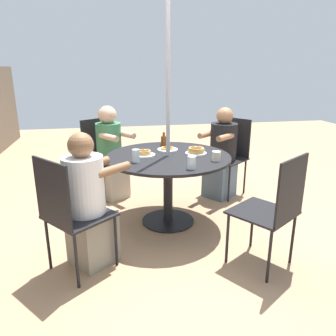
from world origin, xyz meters
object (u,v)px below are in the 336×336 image
object	(u,v)px
patio_chair_north	(69,210)
patio_chair_east	(274,206)
syrup_bottle	(164,140)
diner_north	(88,206)
drinking_glass_b	(136,156)
diner_west	(111,156)
patio_chair_south	(230,151)
patio_table	(168,167)
coffee_cup	(216,156)
patio_chair_west	(102,152)
pancake_plate_b	(144,154)
drinking_glass_a	(192,163)
pancake_plate_c	(167,149)
diner_south	(222,157)
pancake_plate_a	(196,151)

from	to	relation	value
patio_chair_north	patio_chair_east	size ratio (longest dim) A/B	1.00
patio_chair_north	syrup_bottle	xyz separation A→B (m)	(1.22, -0.96, 0.24)
diner_north	drinking_glass_b	distance (m)	0.70
diner_west	syrup_bottle	distance (m)	0.76
patio_chair_north	syrup_bottle	world-z (taller)	patio_chair_north
patio_chair_south	patio_table	bearing A→B (deg)	90.00
patio_chair_east	drinking_glass_b	size ratio (longest dim) A/B	7.89
diner_west	coffee_cup	xyz separation A→B (m)	(-1.12, -0.99, 0.24)
patio_chair_west	coffee_cup	world-z (taller)	patio_chair_west
patio_table	drinking_glass_b	distance (m)	0.43
patio_chair_south	drinking_glass_b	bearing A→B (deg)	87.62
pancake_plate_b	drinking_glass_a	world-z (taller)	drinking_glass_a
patio_chair_south	pancake_plate_c	bearing A→B (deg)	81.44
drinking_glass_a	pancake_plate_c	bearing A→B (deg)	7.01
diner_north	diner_south	size ratio (longest dim) A/B	1.00
syrup_bottle	drinking_glass_b	xyz separation A→B (m)	(-0.63, 0.38, 0.00)
patio_chair_north	patio_chair_south	distance (m)	2.40
diner_south	pancake_plate_b	size ratio (longest dim) A/B	5.13
patio_chair_west	pancake_plate_c	bearing A→B (deg)	98.57
pancake_plate_a	syrup_bottle	bearing A→B (deg)	31.25
diner_north	patio_chair_south	xyz separation A→B (m)	(1.38, -1.73, 0.03)
pancake_plate_a	drinking_glass_b	xyz separation A→B (m)	(-0.20, 0.64, 0.03)
drinking_glass_b	patio_chair_south	bearing A→B (deg)	-54.80
diner_south	drinking_glass_a	xyz separation A→B (m)	(-1.11, 0.68, 0.27)
pancake_plate_c	coffee_cup	size ratio (longest dim) A/B	2.37
coffee_cup	patio_table	bearing A→B (deg)	56.63
diner_south	syrup_bottle	size ratio (longest dim) A/B	7.43
patio_chair_north	coffee_cup	size ratio (longest dim) A/B	10.44
patio_chair_east	pancake_plate_a	distance (m)	1.10
diner_south	patio_table	bearing A→B (deg)	90.00
patio_chair_east	coffee_cup	size ratio (longest dim) A/B	10.44
pancake_plate_c	patio_table	bearing A→B (deg)	170.91
pancake_plate_a	coffee_cup	xyz separation A→B (m)	(-0.29, -0.12, 0.02)
diner_south	drinking_glass_b	world-z (taller)	diner_south
patio_chair_north	drinking_glass_b	world-z (taller)	patio_chair_north
patio_chair_south	syrup_bottle	bearing A→B (deg)	69.26
patio_table	drinking_glass_a	bearing A→B (deg)	-165.80
patio_chair_north	patio_table	bearing A→B (deg)	90.00
patio_table	diner_west	world-z (taller)	diner_west
patio_chair_south	diner_west	world-z (taller)	diner_west
patio_chair_north	diner_south	bearing A→B (deg)	89.02
patio_chair_north	patio_chair_south	size ratio (longest dim) A/B	1.00
patio_chair_east	diner_south	xyz separation A→B (m)	(1.61, -0.13, -0.03)
patio_table	pancake_plate_c	world-z (taller)	pancake_plate_c
patio_chair_west	patio_chair_east	bearing A→B (deg)	89.84
diner_west	pancake_plate_a	size ratio (longest dim) A/B	5.23
diner_south	pancake_plate_b	xyz separation A→B (m)	(-0.57, 1.04, 0.24)
diner_south	drinking_glass_b	bearing A→B (deg)	87.30
pancake_plate_a	pancake_plate_c	size ratio (longest dim) A/B	1.00
drinking_glass_a	patio_chair_west	bearing A→B (deg)	28.41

